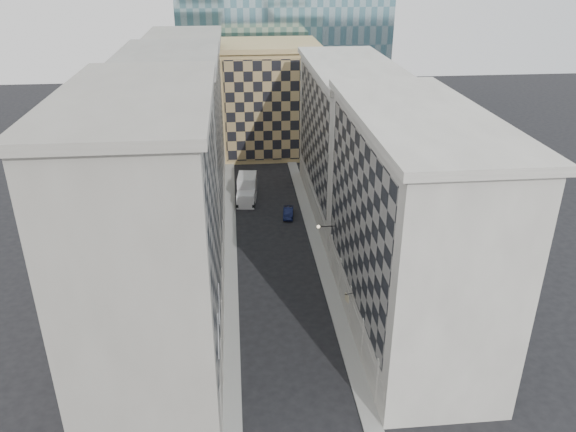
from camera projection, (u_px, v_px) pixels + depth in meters
sidewalk_west at (231, 254)px, 66.13m from camera, size 1.50×100.00×0.15m
sidewalk_east at (319, 250)px, 67.06m from camera, size 1.50×100.00×0.15m
bldg_left_a at (152, 244)px, 43.52m from camera, size 10.80×22.80×23.70m
bldg_left_b at (176, 157)px, 63.54m from camera, size 10.80×22.80×22.70m
bldg_left_c at (189, 111)px, 83.55m from camera, size 10.80×22.80×21.70m
bldg_right_a at (409, 227)px, 49.68m from camera, size 10.80×26.80×20.70m
bldg_right_b at (349, 140)px, 74.19m from camera, size 10.80×28.80×19.70m
tan_block at (269, 98)px, 96.89m from camera, size 16.80×14.80×18.80m
flagpoles_left at (219, 319)px, 41.09m from camera, size 0.10×6.33×2.33m
bracket_lamp at (320, 227)px, 58.97m from camera, size 1.98×0.36×0.36m
box_truck at (247, 190)px, 80.21m from camera, size 3.21×6.54×3.46m
dark_car at (288, 213)px, 75.43m from camera, size 1.76×3.87×1.23m
shop_sign at (347, 298)px, 51.09m from camera, size 0.85×0.75×0.83m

